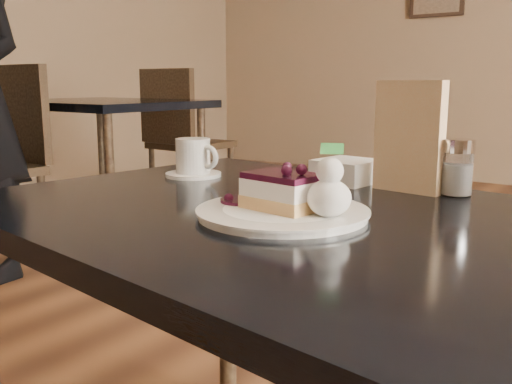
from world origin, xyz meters
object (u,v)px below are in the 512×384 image
Objects in this scene: main_table at (301,256)px; dessert_plate at (282,213)px; coffee_set at (194,160)px; cheesecake_slice at (283,191)px; bg_table_far_left at (108,223)px.

main_table is 4.69× the size of dessert_plate.
coffee_set reaches higher than main_table.
cheesecake_slice is (-0.01, -0.05, 0.11)m from main_table.
main_table is 2.68m from bg_table_far_left.
dessert_plate is 0.13× the size of bg_table_far_left.
main_table is at bearing -23.33° from coffee_set.
main_table is 9.95× the size of cheesecake_slice.
bg_table_far_left is (-2.21, 1.42, -0.56)m from main_table.
coffee_set is (-0.37, 0.21, 0.03)m from dessert_plate.
main_table is 9.28× the size of coffee_set.
coffee_set is at bearing 157.98° from cheesecake_slice.
coffee_set is 2.32m from bg_table_far_left.
bg_table_far_left is (-2.20, 1.47, -0.67)m from cheesecake_slice.
dessert_plate is at bearing 0.00° from cheesecake_slice.
coffee_set reaches higher than dessert_plate.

